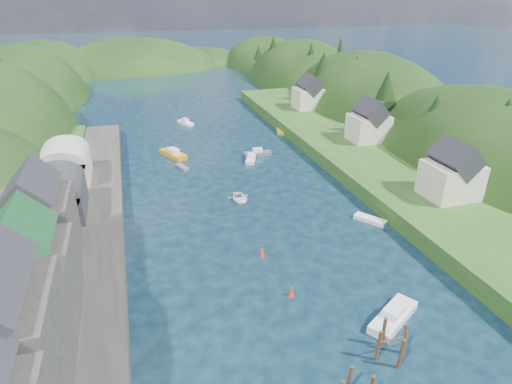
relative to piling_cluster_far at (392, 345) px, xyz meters
name	(u,v)px	position (x,y,z in m)	size (l,w,h in m)	color
ground	(222,163)	(-3.85, 49.85, -1.37)	(600.00, 600.00, 0.00)	black
hillside_right	(364,139)	(41.15, 74.85, -8.78)	(36.00, 245.56, 48.00)	black
far_hills	(165,89)	(-2.63, 173.86, -12.17)	(103.00, 68.00, 44.00)	black
hill_trees	(205,89)	(-3.87, 64.25, 9.62)	(92.35, 149.56, 12.42)	black
quay_left	(69,273)	(-27.85, 19.85, -0.37)	(12.00, 110.00, 2.00)	#2D2B28
quayside_buildings	(9,314)	(-29.85, 6.24, 5.72)	(8.00, 35.84, 12.90)	#2D2B28
boat_sheds	(60,175)	(-29.85, 38.85, 3.91)	(7.00, 21.00, 7.50)	#2D2D30
terrace_right	(369,162)	(21.15, 39.85, -0.17)	(16.00, 120.00, 2.40)	#234719
right_bank_cottages	(363,123)	(24.15, 48.19, 4.48)	(9.00, 59.24, 8.41)	beige
piling_cluster_far	(392,345)	(0.00, 0.00, 0.00)	(3.19, 2.98, 3.87)	#382314
channel_buoy_near	(291,292)	(-5.28, 10.28, -0.89)	(0.70, 0.70, 1.10)	red
channel_buoy_far	(262,253)	(-5.96, 18.31, -0.89)	(0.70, 0.70, 1.10)	red
moored_boats	(253,229)	(-5.39, 23.94, -0.77)	(33.59, 93.64, 2.27)	#575B64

